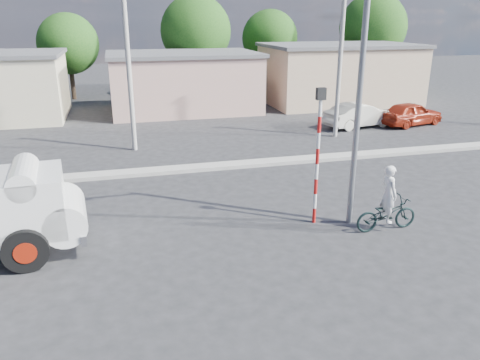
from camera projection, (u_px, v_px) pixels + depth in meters
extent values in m
plane|color=#252527|center=(229.00, 256.00, 13.12)|extent=(120.00, 120.00, 0.00)
cube|color=#99968E|center=(186.00, 169.00, 20.39)|extent=(40.00, 0.80, 0.16)
cylinder|color=black|center=(26.00, 250.00, 12.18)|extent=(1.21, 0.45, 1.18)
cylinder|color=#A21E0B|center=(26.00, 250.00, 12.18)|extent=(0.61, 0.44, 0.58)
cylinder|color=black|center=(31.00, 217.00, 14.18)|extent=(1.21, 0.45, 1.18)
cylinder|color=#A21E0B|center=(31.00, 217.00, 14.18)|extent=(0.61, 0.44, 0.58)
cube|color=silver|center=(28.00, 202.00, 12.91)|extent=(2.12, 2.37, 1.66)
cylinder|color=silver|center=(65.00, 214.00, 13.36)|extent=(1.37, 2.30, 1.18)
cylinder|color=silver|center=(23.00, 176.00, 12.66)|extent=(0.95, 2.26, 0.75)
cube|color=silver|center=(82.00, 225.00, 13.64)|extent=(0.36, 2.31, 0.30)
imported|color=black|center=(386.00, 214.00, 14.56)|extent=(2.04, 0.74, 1.07)
imported|color=white|center=(388.00, 203.00, 14.44)|extent=(0.45, 0.67, 1.82)
imported|color=beige|center=(360.00, 115.00, 28.24)|extent=(4.64, 2.39, 1.46)
imported|color=maroon|center=(411.00, 114.00, 28.73)|extent=(4.52, 2.69, 1.44)
cylinder|color=red|center=(314.00, 215.00, 15.18)|extent=(0.11, 0.11, 0.50)
cylinder|color=white|center=(315.00, 201.00, 15.01)|extent=(0.11, 0.11, 0.50)
cylinder|color=red|center=(316.00, 186.00, 14.85)|extent=(0.11, 0.11, 0.50)
cylinder|color=white|center=(317.00, 171.00, 14.68)|extent=(0.11, 0.11, 0.50)
cylinder|color=red|center=(317.00, 156.00, 14.52)|extent=(0.11, 0.11, 0.50)
cylinder|color=white|center=(318.00, 141.00, 14.35)|extent=(0.11, 0.11, 0.50)
cylinder|color=red|center=(319.00, 125.00, 14.19)|extent=(0.11, 0.11, 0.50)
cylinder|color=white|center=(320.00, 108.00, 14.02)|extent=(0.11, 0.11, 0.50)
cube|color=black|center=(321.00, 94.00, 13.88)|extent=(0.28, 0.18, 0.36)
cylinder|color=slate|center=(360.00, 83.00, 13.77)|extent=(0.18, 0.18, 9.00)
cube|color=tan|center=(184.00, 83.00, 33.05)|extent=(10.00, 7.00, 3.80)
cube|color=#59595B|center=(182.00, 54.00, 32.38)|extent=(10.30, 7.30, 0.24)
cube|color=tan|center=(339.00, 75.00, 35.88)|extent=(11.00, 7.00, 4.20)
cube|color=#59595B|center=(341.00, 45.00, 35.15)|extent=(11.30, 7.30, 0.24)
cylinder|color=#38281E|center=(72.00, 77.00, 37.56)|extent=(0.36, 0.36, 3.47)
sphere|color=#31601C|center=(68.00, 44.00, 36.70)|extent=(4.71, 4.71, 4.71)
cylinder|color=#38281E|center=(197.00, 71.00, 38.94)|extent=(0.36, 0.36, 4.20)
sphere|color=#31601C|center=(196.00, 31.00, 37.90)|extent=(5.70, 5.70, 5.70)
cylinder|color=#38281E|center=(269.00, 69.00, 42.55)|extent=(0.36, 0.36, 3.64)
sphere|color=#31601C|center=(270.00, 38.00, 41.65)|extent=(4.94, 4.94, 4.94)
cylinder|color=#38281E|center=(369.00, 65.00, 42.78)|extent=(0.36, 0.36, 4.37)
sphere|color=#31601C|center=(373.00, 27.00, 41.70)|extent=(5.93, 5.93, 5.93)
cylinder|color=#99968E|center=(129.00, 69.00, 22.27)|extent=(0.24, 0.24, 8.00)
cylinder|color=#99968E|center=(340.00, 63.00, 24.92)|extent=(0.24, 0.24, 8.00)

